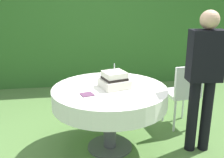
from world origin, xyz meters
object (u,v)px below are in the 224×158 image
standing_person (204,74)px  napkin_stack (87,94)px  serving_plate_far (91,78)px  wedding_cake (115,80)px  garden_chair (184,90)px  serving_plate_near (113,78)px  cake_table (110,97)px

standing_person → napkin_stack: bearing=179.4°
serving_plate_far → standing_person: 1.34m
wedding_cake → standing_person: size_ratio=0.23×
garden_chair → standing_person: size_ratio=0.56×
wedding_cake → serving_plate_near: size_ratio=3.21×
serving_plate_far → standing_person: standing_person is taller
garden_chair → standing_person: bearing=-94.8°
garden_chair → wedding_cake: bearing=-161.3°
cake_table → serving_plate_far: (-0.18, 0.40, 0.12)m
cake_table → wedding_cake: (0.06, 0.02, 0.20)m
serving_plate_far → cake_table: bearing=-66.0°
serving_plate_near → wedding_cake: bearing=-95.1°
cake_table → wedding_cake: size_ratio=3.46×
serving_plate_near → napkin_stack: (-0.35, -0.53, -0.00)m
wedding_cake → garden_chair: bearing=18.7°
cake_table → garden_chair: 1.12m
serving_plate_near → serving_plate_far: size_ratio=1.04×
serving_plate_near → serving_plate_far: (-0.27, 0.06, 0.00)m
cake_table → garden_chair: (1.05, 0.36, -0.10)m
serving_plate_near → napkin_stack: serving_plate_near is taller
serving_plate_near → cake_table: bearing=-104.4°
serving_plate_near → garden_chair: (0.96, 0.02, -0.22)m
wedding_cake → serving_plate_near: 0.33m
cake_table → serving_plate_near: size_ratio=11.11×
serving_plate_near → serving_plate_far: same height
serving_plate_far → garden_chair: bearing=-2.0°
wedding_cake → serving_plate_far: 0.46m
napkin_stack → standing_person: bearing=-0.6°
serving_plate_near → standing_person: 1.08m
standing_person → wedding_cake: bearing=167.1°
wedding_cake → serving_plate_far: bearing=122.2°
serving_plate_far → garden_chair: (1.23, -0.04, -0.22)m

